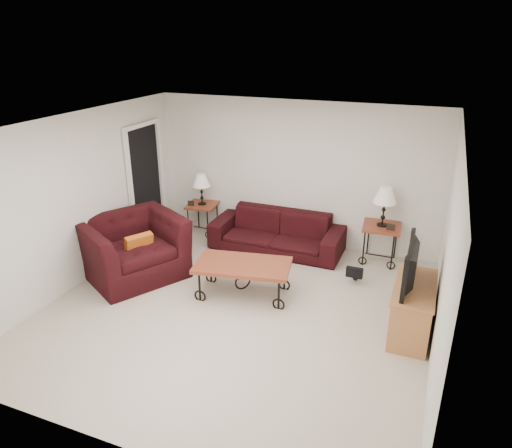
% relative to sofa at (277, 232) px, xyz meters
% --- Properties ---
extents(ground, '(5.00, 5.00, 0.00)m').
position_rel_sofa_xyz_m(ground, '(0.14, -2.02, -0.33)').
color(ground, beige).
rests_on(ground, ground).
extents(wall_back, '(5.00, 0.02, 2.50)m').
position_rel_sofa_xyz_m(wall_back, '(0.14, 0.48, 0.92)').
color(wall_back, silver).
rests_on(wall_back, ground).
extents(wall_front, '(5.00, 0.02, 2.50)m').
position_rel_sofa_xyz_m(wall_front, '(0.14, -4.52, 0.92)').
color(wall_front, silver).
rests_on(wall_front, ground).
extents(wall_left, '(0.02, 5.00, 2.50)m').
position_rel_sofa_xyz_m(wall_left, '(-2.36, -2.02, 0.92)').
color(wall_left, silver).
rests_on(wall_left, ground).
extents(wall_right, '(0.02, 5.00, 2.50)m').
position_rel_sofa_xyz_m(wall_right, '(2.64, -2.02, 0.92)').
color(wall_right, silver).
rests_on(wall_right, ground).
extents(ceiling, '(5.00, 5.00, 0.00)m').
position_rel_sofa_xyz_m(ceiling, '(0.14, -2.02, 2.17)').
color(ceiling, white).
rests_on(ceiling, wall_back).
extents(doorway, '(0.08, 0.94, 2.04)m').
position_rel_sofa_xyz_m(doorway, '(-2.33, -0.37, 0.69)').
color(doorway, black).
rests_on(doorway, ground).
extents(sofa, '(2.26, 0.88, 0.66)m').
position_rel_sofa_xyz_m(sofa, '(0.00, 0.00, 0.00)').
color(sofa, black).
rests_on(sofa, ground).
extents(side_table_left, '(0.60, 0.60, 0.57)m').
position_rel_sofa_xyz_m(side_table_left, '(-1.52, 0.18, -0.04)').
color(side_table_left, brown).
rests_on(side_table_left, ground).
extents(side_table_right, '(0.64, 0.64, 0.64)m').
position_rel_sofa_xyz_m(side_table_right, '(1.72, 0.18, -0.01)').
color(side_table_right, brown).
rests_on(side_table_right, ground).
extents(lamp_left, '(0.37, 0.37, 0.57)m').
position_rel_sofa_xyz_m(lamp_left, '(-1.52, 0.18, 0.53)').
color(lamp_left, black).
rests_on(lamp_left, side_table_left).
extents(lamp_right, '(0.39, 0.39, 0.64)m').
position_rel_sofa_xyz_m(lamp_right, '(1.72, 0.18, 0.64)').
color(lamp_right, black).
rests_on(lamp_right, side_table_right).
extents(photo_frame_left, '(0.11, 0.05, 0.10)m').
position_rel_sofa_xyz_m(photo_frame_left, '(-1.67, 0.03, 0.29)').
color(photo_frame_left, black).
rests_on(photo_frame_left, side_table_left).
extents(photo_frame_right, '(0.13, 0.03, 0.11)m').
position_rel_sofa_xyz_m(photo_frame_right, '(1.87, 0.03, 0.37)').
color(photo_frame_right, black).
rests_on(photo_frame_right, side_table_right).
extents(coffee_table, '(1.44, 0.95, 0.50)m').
position_rel_sofa_xyz_m(coffee_table, '(0.06, -1.62, -0.08)').
color(coffee_table, brown).
rests_on(coffee_table, ground).
extents(armchair, '(1.79, 1.86, 0.93)m').
position_rel_sofa_xyz_m(armchair, '(-1.74, -1.69, 0.13)').
color(armchair, black).
rests_on(armchair, ground).
extents(throw_pillow, '(0.30, 0.42, 0.42)m').
position_rel_sofa_xyz_m(throw_pillow, '(-1.59, -1.74, 0.19)').
color(throw_pillow, '#C25618').
rests_on(throw_pillow, armchair).
extents(tv_stand, '(0.45, 1.09, 0.65)m').
position_rel_sofa_xyz_m(tv_stand, '(2.37, -1.67, -0.00)').
color(tv_stand, '#C57549').
rests_on(tv_stand, ground).
extents(television, '(0.13, 0.98, 0.56)m').
position_rel_sofa_xyz_m(television, '(2.35, -1.67, 0.61)').
color(television, black).
rests_on(television, tv_stand).
extents(backpack, '(0.45, 0.39, 0.50)m').
position_rel_sofa_xyz_m(backpack, '(1.49, -0.60, -0.08)').
color(backpack, black).
rests_on(backpack, ground).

